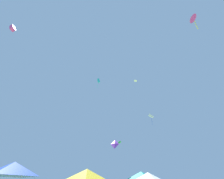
{
  "coord_description": "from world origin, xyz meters",
  "views": [
    {
      "loc": [
        -0.28,
        -6.24,
        1.78
      ],
      "look_at": [
        2.26,
        13.39,
        16.15
      ],
      "focal_mm": 21.99,
      "sensor_mm": 36.0,
      "label": 1
    }
  ],
  "objects_px": {
    "canopy_tent_yellow": "(87,175)",
    "kite_magenta_delta": "(193,19)",
    "canopy_tent_white": "(149,178)",
    "canopy_tent_blue": "(13,169)",
    "kite_purple_diamond": "(115,144)",
    "kite_magenta_box": "(13,28)",
    "kite_white_box": "(151,116)",
    "canopy_tent_teal": "(142,177)",
    "kite_green_box": "(119,142)",
    "kite_cyan_box": "(99,81)",
    "kite_white_delta": "(135,81)"
  },
  "relations": [
    {
      "from": "canopy_tent_white",
      "to": "canopy_tent_blue",
      "type": "bearing_deg",
      "value": 170.05
    },
    {
      "from": "kite_magenta_box",
      "to": "kite_white_box",
      "type": "xyz_separation_m",
      "value": [
        27.76,
        17.16,
        -5.24
      ]
    },
    {
      "from": "kite_magenta_delta",
      "to": "canopy_tent_blue",
      "type": "bearing_deg",
      "value": 167.58
    },
    {
      "from": "canopy_tent_blue",
      "to": "canopy_tent_teal",
      "type": "xyz_separation_m",
      "value": [
        12.76,
        2.17,
        -0.38
      ]
    },
    {
      "from": "kite_white_delta",
      "to": "kite_purple_diamond",
      "type": "bearing_deg",
      "value": -136.17
    },
    {
      "from": "kite_purple_diamond",
      "to": "kite_white_box",
      "type": "bearing_deg",
      "value": 45.49
    },
    {
      "from": "kite_white_delta",
      "to": "kite_purple_diamond",
      "type": "height_order",
      "value": "kite_white_delta"
    },
    {
      "from": "kite_green_box",
      "to": "canopy_tent_yellow",
      "type": "bearing_deg",
      "value": -110.85
    },
    {
      "from": "kite_purple_diamond",
      "to": "kite_cyan_box",
      "type": "bearing_deg",
      "value": 103.12
    },
    {
      "from": "canopy_tent_white",
      "to": "kite_magenta_delta",
      "type": "bearing_deg",
      "value": -15.07
    },
    {
      "from": "canopy_tent_blue",
      "to": "kite_cyan_box",
      "type": "distance_m",
      "value": 30.02
    },
    {
      "from": "canopy_tent_yellow",
      "to": "kite_white_delta",
      "type": "distance_m",
      "value": 25.3
    },
    {
      "from": "canopy_tent_white",
      "to": "kite_green_box",
      "type": "bearing_deg",
      "value": 87.63
    },
    {
      "from": "kite_magenta_box",
      "to": "kite_white_delta",
      "type": "height_order",
      "value": "kite_white_delta"
    },
    {
      "from": "kite_magenta_box",
      "to": "canopy_tent_white",
      "type": "bearing_deg",
      "value": -0.52
    },
    {
      "from": "canopy_tent_yellow",
      "to": "kite_magenta_delta",
      "type": "height_order",
      "value": "kite_magenta_delta"
    },
    {
      "from": "kite_magenta_delta",
      "to": "kite_purple_diamond",
      "type": "relative_size",
      "value": 2.88
    },
    {
      "from": "canopy_tent_blue",
      "to": "kite_white_delta",
      "type": "xyz_separation_m",
      "value": [
        16.33,
        10.0,
        20.36
      ]
    },
    {
      "from": "canopy_tent_white",
      "to": "canopy_tent_teal",
      "type": "bearing_deg",
      "value": 79.86
    },
    {
      "from": "canopy_tent_yellow",
      "to": "canopy_tent_teal",
      "type": "bearing_deg",
      "value": 25.4
    },
    {
      "from": "kite_purple_diamond",
      "to": "kite_cyan_box",
      "type": "relative_size",
      "value": 0.38
    },
    {
      "from": "canopy_tent_white",
      "to": "kite_green_box",
      "type": "xyz_separation_m",
      "value": [
        0.71,
        17.05,
        7.45
      ]
    },
    {
      "from": "kite_green_box",
      "to": "kite_white_box",
      "type": "xyz_separation_m",
      "value": [
        8.41,
        0.28,
        6.75
      ]
    },
    {
      "from": "kite_magenta_delta",
      "to": "canopy_tent_white",
      "type": "bearing_deg",
      "value": 164.93
    },
    {
      "from": "canopy_tent_yellow",
      "to": "canopy_tent_blue",
      "type": "xyz_separation_m",
      "value": [
        -6.74,
        0.69,
        0.48
      ]
    },
    {
      "from": "kite_green_box",
      "to": "kite_cyan_box",
      "type": "height_order",
      "value": "kite_cyan_box"
    },
    {
      "from": "kite_white_box",
      "to": "canopy_tent_blue",
      "type": "bearing_deg",
      "value": -144.2
    },
    {
      "from": "canopy_tent_blue",
      "to": "kite_purple_diamond",
      "type": "bearing_deg",
      "value": 21.5
    },
    {
      "from": "kite_cyan_box",
      "to": "kite_magenta_delta",
      "type": "bearing_deg",
      "value": -53.29
    },
    {
      "from": "kite_magenta_delta",
      "to": "kite_white_delta",
      "type": "xyz_separation_m",
      "value": [
        -6.61,
        15.05,
        -2.55
      ]
    },
    {
      "from": "canopy_tent_yellow",
      "to": "kite_cyan_box",
      "type": "distance_m",
      "value": 29.93
    },
    {
      "from": "canopy_tent_yellow",
      "to": "kite_white_box",
      "type": "height_order",
      "value": "kite_white_box"
    },
    {
      "from": "kite_magenta_delta",
      "to": "kite_white_box",
      "type": "relative_size",
      "value": 1.16
    },
    {
      "from": "canopy_tent_teal",
      "to": "kite_magenta_delta",
      "type": "distance_m",
      "value": 26.42
    },
    {
      "from": "kite_white_delta",
      "to": "kite_white_box",
      "type": "bearing_deg",
      "value": 47.55
    },
    {
      "from": "canopy_tent_white",
      "to": "kite_magenta_box",
      "type": "distance_m",
      "value": 26.94
    },
    {
      "from": "canopy_tent_teal",
      "to": "kite_magenta_delta",
      "type": "relative_size",
      "value": 1.09
    },
    {
      "from": "canopy_tent_teal",
      "to": "kite_cyan_box",
      "type": "height_order",
      "value": "kite_cyan_box"
    },
    {
      "from": "kite_magenta_delta",
      "to": "kite_purple_diamond",
      "type": "distance_m",
      "value": 24.98
    },
    {
      "from": "canopy_tent_yellow",
      "to": "kite_white_delta",
      "type": "bearing_deg",
      "value": 48.12
    },
    {
      "from": "canopy_tent_teal",
      "to": "kite_white_delta",
      "type": "height_order",
      "value": "kite_white_delta"
    },
    {
      "from": "canopy_tent_teal",
      "to": "kite_magenta_box",
      "type": "xyz_separation_m",
      "value": [
        -19.41,
        -4.1,
        19.06
      ]
    },
    {
      "from": "canopy_tent_blue",
      "to": "kite_white_box",
      "type": "distance_m",
      "value": 29.29
    },
    {
      "from": "canopy_tent_blue",
      "to": "kite_magenta_box",
      "type": "relative_size",
      "value": 2.55
    },
    {
      "from": "kite_magenta_box",
      "to": "kite_cyan_box",
      "type": "distance_m",
      "value": 23.39
    },
    {
      "from": "canopy_tent_teal",
      "to": "kite_magenta_delta",
      "type": "height_order",
      "value": "kite_magenta_delta"
    },
    {
      "from": "canopy_tent_yellow",
      "to": "canopy_tent_white",
      "type": "distance_m",
      "value": 5.44
    },
    {
      "from": "canopy_tent_blue",
      "to": "kite_purple_diamond",
      "type": "relative_size",
      "value": 3.54
    },
    {
      "from": "canopy_tent_blue",
      "to": "canopy_tent_teal",
      "type": "relative_size",
      "value": 1.13
    },
    {
      "from": "kite_white_delta",
      "to": "canopy_tent_yellow",
      "type": "bearing_deg",
      "value": -131.88
    }
  ]
}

